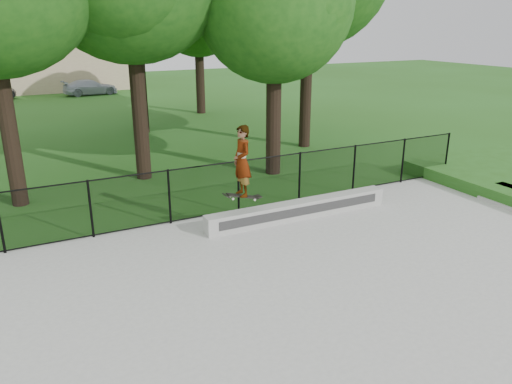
{
  "coord_description": "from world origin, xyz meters",
  "views": [
    {
      "loc": [
        -5.53,
        -6.14,
        5.14
      ],
      "look_at": [
        -0.31,
        4.2,
        1.2
      ],
      "focal_mm": 35.0,
      "sensor_mm": 36.0,
      "label": 1
    }
  ],
  "objects": [
    {
      "name": "chainlink_fence",
      "position": [
        0.0,
        5.9,
        0.81
      ],
      "size": [
        16.06,
        0.06,
        1.5
      ],
      "color": "black",
      "rests_on": "concrete_slab"
    },
    {
      "name": "ground",
      "position": [
        0.0,
        0.0,
        0.0
      ],
      "size": [
        100.0,
        100.0,
        0.0
      ],
      "primitive_type": "plane",
      "color": "#275818",
      "rests_on": "ground"
    },
    {
      "name": "grind_ledge",
      "position": [
        1.27,
        4.7,
        0.3
      ],
      "size": [
        5.46,
        0.4,
        0.48
      ],
      "primitive_type": "cube",
      "color": "#B0B1AC",
      "rests_on": "concrete_slab"
    },
    {
      "name": "concrete_steps",
      "position": [
        7.59,
        3.0,
        0.17
      ],
      "size": [
        1.07,
        1.2,
        0.45
      ],
      "color": "#A4A59F",
      "rests_on": "ground"
    },
    {
      "name": "concrete_slab",
      "position": [
        0.0,
        0.0,
        0.03
      ],
      "size": [
        14.0,
        12.0,
        0.06
      ],
      "primitive_type": "cube",
      "color": "#A4A59F",
      "rests_on": "ground"
    },
    {
      "name": "car_c",
      "position": [
        0.43,
        33.14,
        0.57
      ],
      "size": [
        3.73,
        1.95,
        1.13
      ],
      "primitive_type": "imported",
      "rotation": [
        0.0,
        0.0,
        1.68
      ],
      "color": "#A9B2C0",
      "rests_on": "ground"
    },
    {
      "name": "distant_building",
      "position": [
        -2.0,
        38.0,
        2.16
      ],
      "size": [
        12.4,
        6.4,
        4.3
      ],
      "color": "#CDB790",
      "rests_on": "ground"
    },
    {
      "name": "skater_airborne",
      "position": [
        -0.51,
        4.55,
        1.9
      ],
      "size": [
        0.82,
        0.66,
        1.96
      ],
      "color": "black",
      "rests_on": "ground"
    }
  ]
}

